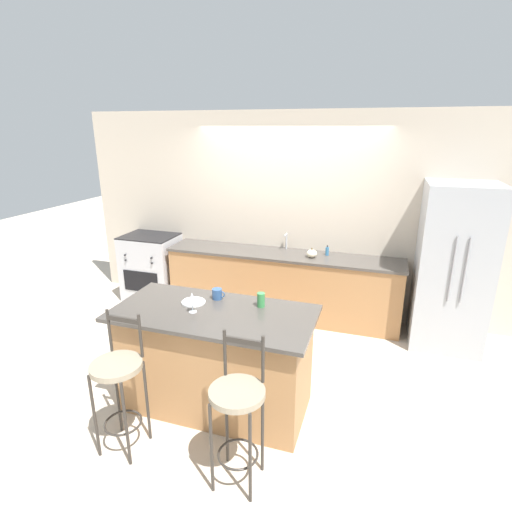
{
  "coord_description": "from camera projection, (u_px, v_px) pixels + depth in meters",
  "views": [
    {
      "loc": [
        1.22,
        -4.56,
        2.48
      ],
      "look_at": [
        -0.04,
        -0.67,
        1.16
      ],
      "focal_mm": 28.0,
      "sensor_mm": 36.0,
      "label": 1
    }
  ],
  "objects": [
    {
      "name": "ground_plane",
      "position": [
        275.0,
        325.0,
        5.25
      ],
      "size": [
        18.0,
        18.0,
        0.0
      ],
      "primitive_type": "plane",
      "color": "beige"
    },
    {
      "name": "wall_back",
      "position": [
        289.0,
        215.0,
        5.42
      ],
      "size": [
        6.0,
        0.07,
        2.7
      ],
      "color": "beige",
      "rests_on": "ground_plane"
    },
    {
      "name": "back_counter",
      "position": [
        282.0,
        284.0,
        5.43
      ],
      "size": [
        3.14,
        0.63,
        0.89
      ],
      "color": "#A87547",
      "rests_on": "ground_plane"
    },
    {
      "name": "sink_faucet",
      "position": [
        286.0,
        239.0,
        5.42
      ],
      "size": [
        0.02,
        0.13,
        0.22
      ],
      "color": "#ADAFB5",
      "rests_on": "back_counter"
    },
    {
      "name": "kitchen_island",
      "position": [
        215.0,
        359.0,
        3.61
      ],
      "size": [
        1.77,
        0.86,
        0.96
      ],
      "color": "#A87547",
      "rests_on": "ground_plane"
    },
    {
      "name": "refrigerator",
      "position": [
        452.0,
        267.0,
        4.58
      ],
      "size": [
        0.77,
        0.79,
        1.91
      ],
      "color": "#ADAFB5",
      "rests_on": "ground_plane"
    },
    {
      "name": "oven_range",
      "position": [
        152.0,
        267.0,
        5.98
      ],
      "size": [
        0.77,
        0.63,
        0.97
      ],
      "color": "#B7B7BC",
      "rests_on": "ground_plane"
    },
    {
      "name": "bar_stool_near",
      "position": [
        119.0,
        379.0,
        3.07
      ],
      "size": [
        0.39,
        0.39,
        1.14
      ],
      "color": "#332D28",
      "rests_on": "ground_plane"
    },
    {
      "name": "bar_stool_far",
      "position": [
        238.0,
        407.0,
        2.76
      ],
      "size": [
        0.39,
        0.39,
        1.14
      ],
      "color": "#332D28",
      "rests_on": "ground_plane"
    },
    {
      "name": "dinner_plate",
      "position": [
        194.0,
        302.0,
        3.63
      ],
      "size": [
        0.22,
        0.22,
        0.02
      ],
      "color": "white",
      "rests_on": "kitchen_island"
    },
    {
      "name": "wine_glass",
      "position": [
        192.0,
        298.0,
        3.42
      ],
      "size": [
        0.07,
        0.07,
        0.18
      ],
      "color": "white",
      "rests_on": "kitchen_island"
    },
    {
      "name": "coffee_mug",
      "position": [
        217.0,
        294.0,
        3.7
      ],
      "size": [
        0.12,
        0.09,
        0.1
      ],
      "color": "#335689",
      "rests_on": "kitchen_island"
    },
    {
      "name": "tumbler_cup",
      "position": [
        261.0,
        300.0,
        3.54
      ],
      "size": [
        0.07,
        0.07,
        0.13
      ],
      "color": "#3D934C",
      "rests_on": "kitchen_island"
    },
    {
      "name": "pumpkin_decoration",
      "position": [
        312.0,
        254.0,
        5.09
      ],
      "size": [
        0.13,
        0.13,
        0.13
      ],
      "color": "beige",
      "rests_on": "back_counter"
    },
    {
      "name": "soap_bottle",
      "position": [
        327.0,
        251.0,
        5.18
      ],
      "size": [
        0.05,
        0.05,
        0.13
      ],
      "color": "teal",
      "rests_on": "back_counter"
    }
  ]
}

